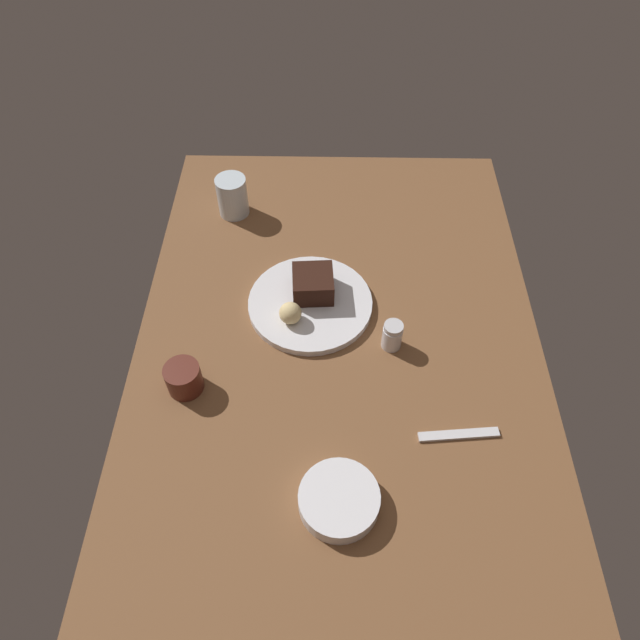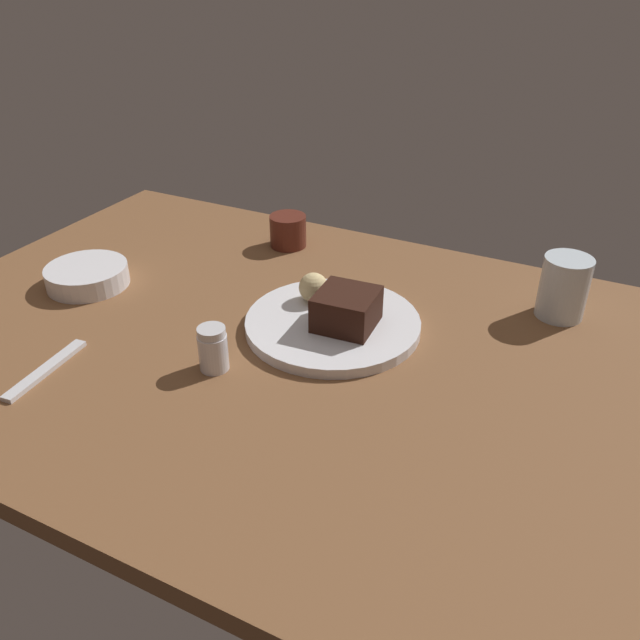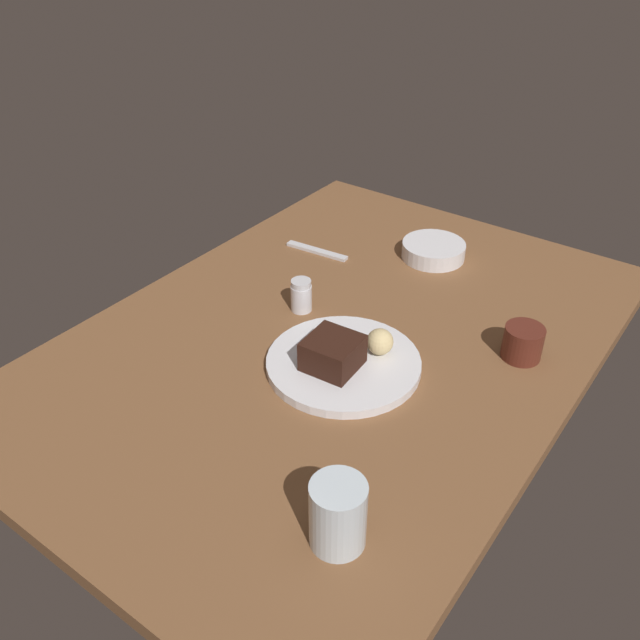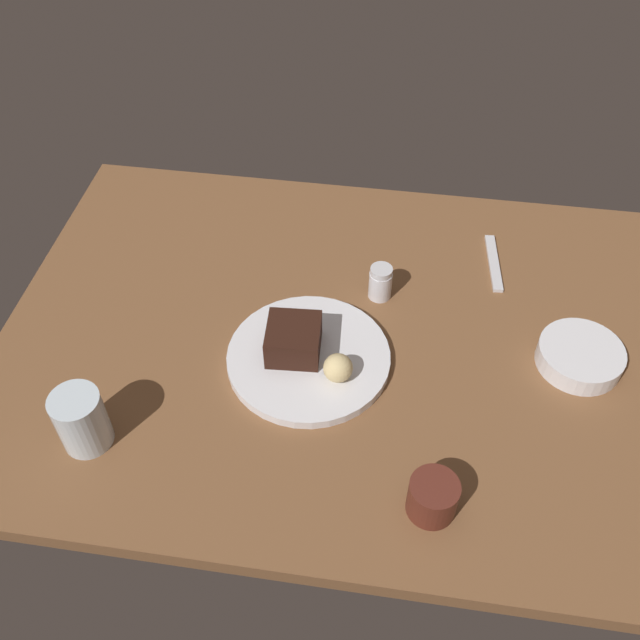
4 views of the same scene
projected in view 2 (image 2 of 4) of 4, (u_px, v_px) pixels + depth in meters
The scene contains 9 objects.
dining_table at pixel (276, 345), 99.03cm from camera, with size 120.00×84.00×3.00cm, color brown.
dessert_plate at pixel (333, 324), 99.98cm from camera, with size 26.90×26.90×1.66cm, color silver.
chocolate_cake_slice at pixel (347, 309), 96.74cm from camera, with size 8.63×8.67×5.45cm, color black.
bread_roll at pixel (313, 287), 103.40cm from camera, with size 4.71×4.71×4.71cm, color #DBC184.
salt_shaker at pixel (213, 349), 89.70cm from camera, with size 4.13×4.13×6.56cm.
water_glass at pixel (564, 287), 101.29cm from camera, with size 7.45×7.45×10.00cm, color silver.
side_bowl at pixel (86, 276), 111.56cm from camera, with size 13.85×13.85×3.52cm, color silver.
coffee_cup at pixel (288, 231), 125.05cm from camera, with size 6.99×6.99×6.12cm, color #562319.
dessert_spoon at pixel (46, 369), 90.44cm from camera, with size 15.00×1.80×0.70cm, color silver.
Camera 2 is at (43.33, -70.90, 55.93)cm, focal length 36.57 mm.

